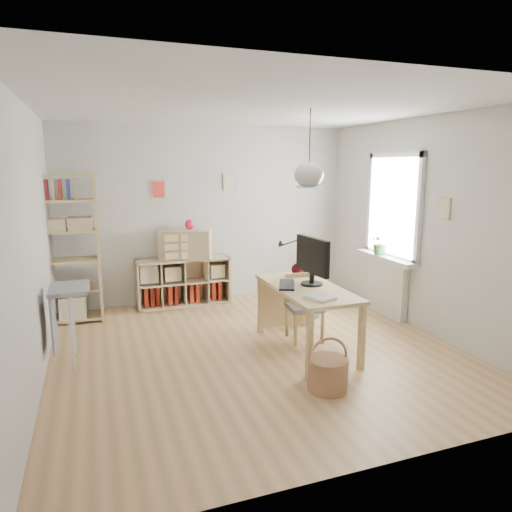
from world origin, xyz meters
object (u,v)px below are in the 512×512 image
object	(u,v)px
monitor	(312,258)
drawer_chest	(186,244)
cube_shelf	(182,285)
chair	(303,303)
tall_bookshelf	(67,243)
storage_chest	(295,304)
desk	(306,294)

from	to	relation	value
monitor	drawer_chest	distance (m)	2.38
cube_shelf	chair	size ratio (longest dim) A/B	1.74
cube_shelf	tall_bookshelf	bearing A→B (deg)	-169.81
cube_shelf	storage_chest	bearing A→B (deg)	-38.60
desk	chair	bearing A→B (deg)	70.25
cube_shelf	tall_bookshelf	distance (m)	1.77
desk	cube_shelf	world-z (taller)	desk
tall_bookshelf	storage_chest	bearing A→B (deg)	-15.71
cube_shelf	monitor	distance (m)	2.56
storage_chest	monitor	bearing A→B (deg)	-112.16
tall_bookshelf	chair	xyz separation A→B (m)	(2.70, -1.64, -0.63)
desk	monitor	xyz separation A→B (m)	(0.09, 0.05, 0.40)
cube_shelf	drawer_chest	bearing A→B (deg)	-31.25
chair	drawer_chest	distance (m)	2.22
tall_bookshelf	storage_chest	distance (m)	3.20
monitor	cube_shelf	bearing A→B (deg)	112.07
tall_bookshelf	chair	size ratio (longest dim) A/B	2.49
storage_chest	monitor	distance (m)	1.41
drawer_chest	monitor	bearing A→B (deg)	-42.99
chair	tall_bookshelf	bearing A→B (deg)	154.84
storage_chest	monitor	size ratio (longest dim) A/B	1.04
tall_bookshelf	monitor	distance (m)	3.28
desk	cube_shelf	bearing A→B (deg)	114.61
storage_chest	drawer_chest	size ratio (longest dim) A/B	0.86
storage_chest	monitor	xyz separation A→B (m)	(-0.28, -1.06, 0.88)
drawer_chest	tall_bookshelf	bearing A→B (deg)	-150.71
cube_shelf	desk	bearing A→B (deg)	-65.39
tall_bookshelf	chair	world-z (taller)	tall_bookshelf
desk	drawer_chest	bearing A→B (deg)	113.55
chair	drawer_chest	bearing A→B (deg)	125.67
desk	tall_bookshelf	xyz separation A→B (m)	(-2.59, 1.95, 0.43)
desk	storage_chest	world-z (taller)	desk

